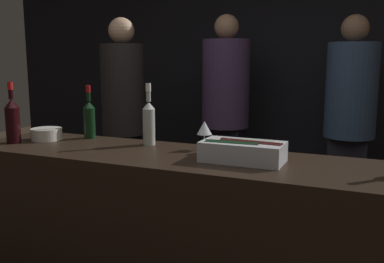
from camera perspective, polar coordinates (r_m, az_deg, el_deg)
The scene contains 12 objects.
wall_back_chalkboard at distance 4.25m, azimuth 12.17°, elevation 8.98°, with size 6.40×0.06×2.80m.
bar_counter at distance 2.29m, azimuth -0.30°, elevation -15.01°, with size 2.50×0.58×0.96m.
ice_bin_with_bottles at distance 2.03m, azimuth 6.83°, elevation -2.48°, with size 0.38×0.20×0.10m.
bowl_white at distance 2.70m, azimuth -18.84°, elevation -0.28°, with size 0.18×0.18×0.07m.
wine_glass at distance 2.27m, azimuth 1.66°, elevation 0.37°, with size 0.08×0.08×0.15m.
candle_votive at distance 2.18m, azimuth 1.69°, elevation -2.35°, with size 0.06×0.06×0.05m.
red_wine_bottle_tall at distance 2.65m, azimuth -22.82°, elevation 1.51°, with size 0.08×0.08×0.35m.
white_wine_bottle at distance 2.40m, azimuth -5.78°, elevation 1.45°, with size 0.07×0.07×0.35m.
red_wine_bottle_burgundy at distance 2.68m, azimuth -13.53°, elevation 1.81°, with size 0.07×0.07×0.32m.
person_in_hoodie at distance 3.78m, azimuth 4.49°, elevation 3.09°, with size 0.41×0.41×1.81m.
person_blond_tee at distance 3.62m, azimuth 20.28°, elevation 1.91°, with size 0.39×0.39×1.77m.
person_grey_polo at distance 3.61m, azimuth -9.12°, elevation 2.43°, with size 0.36×0.36×1.76m.
Camera 1 is at (0.84, -1.62, 1.43)m, focal length 40.00 mm.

